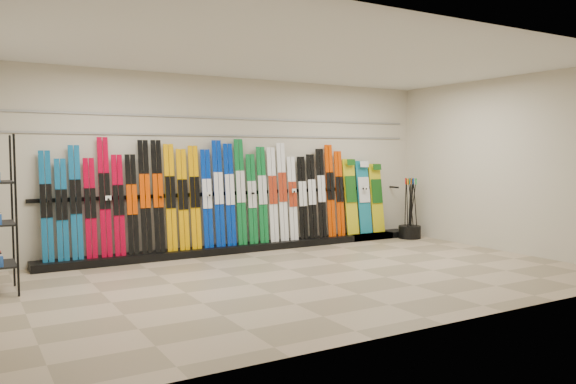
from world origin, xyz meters
TOP-DOWN VIEW (x-y plane):
  - floor at (0.00, 0.00)m, footprint 8.00×8.00m
  - back_wall at (0.00, 2.50)m, footprint 8.00×0.00m
  - right_wall at (4.00, 0.00)m, footprint 0.00×5.00m
  - ceiling at (0.00, 0.00)m, footprint 8.00×8.00m
  - ski_rack_base at (0.22, 2.28)m, footprint 8.00×0.40m
  - skis at (-0.45, 2.31)m, footprint 5.37×0.20m
  - snowboards at (2.77, 2.35)m, footprint 0.92×0.23m
  - pole_bin at (3.60, 1.93)m, footprint 0.44×0.44m
  - ski_poles at (3.63, 1.94)m, footprint 0.28×0.32m
  - slatwall_rail_0 at (0.00, 2.48)m, footprint 7.60×0.02m
  - slatwall_rail_1 at (0.00, 2.48)m, footprint 7.60×0.02m

SIDE VIEW (x-z plane):
  - floor at x=0.00m, z-range 0.00..0.00m
  - ski_rack_base at x=0.22m, z-range 0.00..0.12m
  - pole_bin at x=3.60m, z-range 0.00..0.25m
  - ski_poles at x=3.63m, z-range 0.02..1.20m
  - snowboards at x=2.77m, z-range 0.10..1.56m
  - skis at x=-0.45m, z-range 0.04..1.86m
  - back_wall at x=0.00m, z-range -2.50..5.50m
  - right_wall at x=4.00m, z-range -1.00..4.00m
  - slatwall_rail_0 at x=0.00m, z-range 1.98..2.02m
  - slatwall_rail_1 at x=0.00m, z-range 2.28..2.31m
  - ceiling at x=0.00m, z-range 3.00..3.00m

